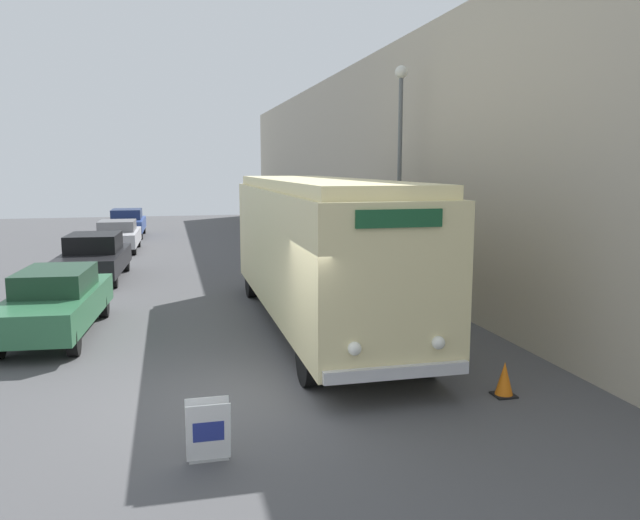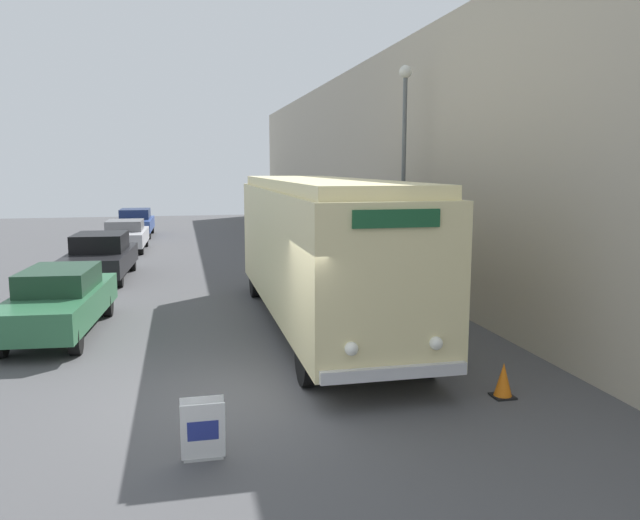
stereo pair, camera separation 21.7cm
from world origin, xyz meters
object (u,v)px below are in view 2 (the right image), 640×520
at_px(parked_car_far, 125,235).
at_px(vintage_bus, 321,245).
at_px(sign_board, 203,431).
at_px(parked_car_near, 60,300).
at_px(streetlamp, 404,150).
at_px(traffic_cone, 503,380).
at_px(parked_car_mid, 100,256).
at_px(parked_car_distant, 135,222).

bearing_deg(parked_car_far, vintage_bus, -68.18).
xyz_separation_m(sign_board, parked_car_near, (-2.98, 7.03, 0.40)).
height_order(streetlamp, traffic_cone, streetlamp).
height_order(streetlamp, parked_car_mid, streetlamp).
xyz_separation_m(parked_car_far, traffic_cone, (7.72, -20.46, -0.43)).
height_order(sign_board, parked_car_far, parked_car_far).
bearing_deg(parked_car_far, sign_board, -81.53).
bearing_deg(sign_board, parked_car_far, 97.19).
height_order(vintage_bus, streetlamp, streetlamp).
distance_m(parked_car_mid, traffic_cone, 15.35).
xyz_separation_m(streetlamp, parked_car_near, (-9.09, -2.21, -3.50)).
xyz_separation_m(parked_car_far, parked_car_distant, (0.05, 6.08, 0.06)).
bearing_deg(parked_car_near, streetlamp, 18.21).
distance_m(sign_board, parked_car_near, 7.64).
bearing_deg(parked_car_far, streetlamp, -53.23).
xyz_separation_m(sign_board, streetlamp, (6.11, 9.24, 3.90)).
relative_size(sign_board, parked_car_distant, 0.18).
bearing_deg(traffic_cone, streetlamp, 82.10).
bearing_deg(parked_car_near, parked_car_distant, 93.73).
xyz_separation_m(sign_board, parked_car_mid, (-2.94, 14.31, 0.40)).
height_order(vintage_bus, traffic_cone, vintage_bus).
relative_size(sign_board, traffic_cone, 1.36).
distance_m(parked_car_far, parked_car_distant, 6.08).
distance_m(sign_board, streetlamp, 11.74).
relative_size(vintage_bus, traffic_cone, 17.95).
distance_m(streetlamp, parked_car_near, 9.99).
xyz_separation_m(sign_board, parked_car_distant, (-2.68, 27.71, 0.39)).
relative_size(sign_board, parked_car_near, 0.17).
distance_m(vintage_bus, parked_car_mid, 10.02).
bearing_deg(sign_board, parked_car_mid, 101.61).
xyz_separation_m(parked_car_near, parked_car_distant, (0.30, 20.68, -0.01)).
height_order(streetlamp, parked_car_distant, streetlamp).
bearing_deg(parked_car_near, parked_car_far, 93.57).
relative_size(sign_board, streetlamp, 0.12).
xyz_separation_m(parked_car_near, traffic_cone, (7.97, -5.86, -0.50)).
bearing_deg(parked_car_mid, vintage_bus, -50.22).
bearing_deg(parked_car_distant, sign_board, -83.56).
relative_size(vintage_bus, parked_car_far, 2.53).
xyz_separation_m(vintage_bus, streetlamp, (3.10, 2.91, 2.30)).
bearing_deg(parked_car_far, parked_car_near, -89.70).
bearing_deg(parked_car_mid, parked_car_near, -87.22).
distance_m(parked_car_far, traffic_cone, 21.87).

